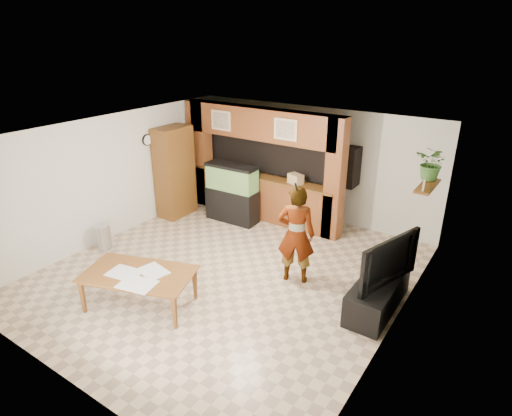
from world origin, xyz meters
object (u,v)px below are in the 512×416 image
Objects in this scene: pantry_cabinet at (175,172)px; aquarium at (232,194)px; dining_table at (139,291)px; person at (296,235)px; television at (382,258)px.

pantry_cabinet reaches higher than aquarium.
dining_table is (0.81, -3.58, -0.36)m from aquarium.
person reaches higher than aquarium.
person reaches higher than television.
pantry_cabinet is 1.22× the size of dining_table.
television reaches higher than dining_table.
aquarium is at bearing 83.47° from dining_table.
person is (-1.52, 0.01, -0.02)m from television.
television is at bearing -10.82° from pantry_cabinet.
pantry_cabinet is at bearing -36.45° from person.
aquarium is 1.01× the size of television.
person is (3.83, -1.01, -0.17)m from pantry_cabinet.
dining_table is at bearing -55.44° from pantry_cabinet.
person is at bearing 32.51° from dining_table.
aquarium is 2.88m from person.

